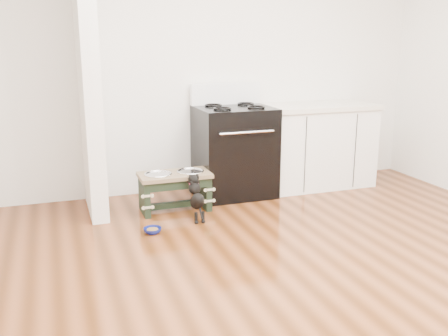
% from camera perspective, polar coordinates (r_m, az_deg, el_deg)
% --- Properties ---
extents(ground, '(5.00, 5.00, 0.00)m').
position_cam_1_polar(ground, '(3.39, 10.26, -13.63)').
color(ground, '#46220C').
rests_on(ground, ground).
extents(room_shell, '(5.00, 5.00, 5.00)m').
position_cam_1_polar(room_shell, '(3.00, 11.67, 14.90)').
color(room_shell, silver).
rests_on(room_shell, ground).
extents(partition_wall, '(0.15, 0.80, 2.70)m').
position_cam_1_polar(partition_wall, '(4.70, -15.34, 11.09)').
color(partition_wall, silver).
rests_on(partition_wall, ground).
extents(oven_range, '(0.76, 0.69, 1.14)m').
position_cam_1_polar(oven_range, '(5.18, 1.17, 2.10)').
color(oven_range, black).
rests_on(oven_range, ground).
extents(cabinet_run, '(1.24, 0.64, 0.91)m').
position_cam_1_polar(cabinet_run, '(5.61, 10.52, 2.56)').
color(cabinet_run, white).
rests_on(cabinet_run, ground).
extents(dog_feeder, '(0.67, 0.36, 0.38)m').
position_cam_1_polar(dog_feeder, '(4.74, -5.63, -1.83)').
color(dog_feeder, black).
rests_on(dog_feeder, ground).
extents(puppy, '(0.12, 0.34, 0.41)m').
position_cam_1_polar(puppy, '(4.49, -3.20, -3.20)').
color(puppy, black).
rests_on(puppy, ground).
extents(floor_bowl, '(0.17, 0.17, 0.05)m').
position_cam_1_polar(floor_bowl, '(4.28, -8.17, -7.08)').
color(floor_bowl, navy).
rests_on(floor_bowl, ground).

